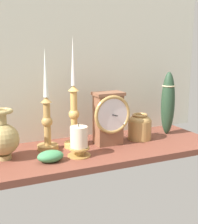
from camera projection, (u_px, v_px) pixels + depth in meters
ground_plane at (94, 151)px, 121.92cm from camera, size 100.00×36.00×2.40cm
back_wall at (76, 61)px, 131.47cm from camera, size 120.00×2.00×65.00cm
mantel_clock at (109, 117)px, 123.55cm from camera, size 15.12×10.54×21.03cm
candlestick_tall_left at (47, 119)px, 117.57cm from camera, size 8.03×8.03×38.43cm
candlestick_tall_center at (74, 114)px, 120.25cm from camera, size 8.11×8.11×42.72cm
brass_vase_bulbous at (3, 138)px, 107.99cm from camera, size 11.00×11.00×17.73cm
brass_vase_jar at (140, 126)px, 132.02cm from camera, size 9.83×9.83×10.91cm
pillar_candle_front at (79, 141)px, 111.57cm from camera, size 8.37×8.37×12.05cm
tall_ceramic_vase at (168, 103)px, 138.25cm from camera, size 6.00×6.00×27.72cm
ivy_sprig at (50, 156)px, 106.61cm from camera, size 9.08×6.36×3.97cm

